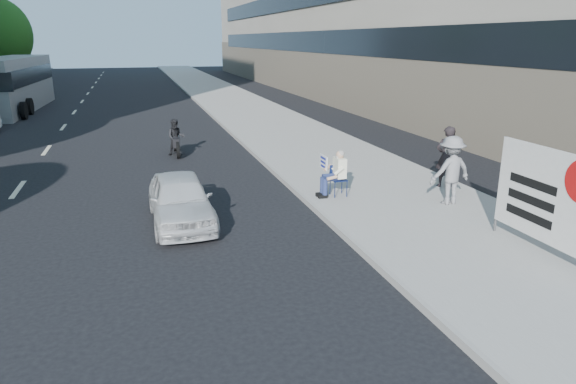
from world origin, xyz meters
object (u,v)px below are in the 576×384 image
object	(u,v)px
jogger	(451,170)
pedestrian_woman	(447,157)
white_sedan_near	(180,199)
motorcycle	(176,139)
bus	(13,84)
protest_banner	(551,198)
seated_protester	(335,171)

from	to	relation	value
jogger	pedestrian_woman	bearing A→B (deg)	-124.61
jogger	pedestrian_woman	world-z (taller)	jogger
white_sedan_near	pedestrian_woman	bearing A→B (deg)	3.23
white_sedan_near	motorcycle	bearing A→B (deg)	85.07
jogger	bus	xyz separation A→B (m)	(-15.11, 25.40, 0.57)
protest_banner	seated_protester	bearing A→B (deg)	115.79
seated_protester	protest_banner	world-z (taller)	protest_banner
protest_banner	white_sedan_near	distance (m)	8.22
seated_protester	motorcycle	distance (m)	8.25
pedestrian_woman	bus	bearing A→B (deg)	-45.46
jogger	bus	bearing A→B (deg)	-64.17
seated_protester	white_sedan_near	bearing A→B (deg)	-172.07
motorcycle	seated_protester	bearing A→B (deg)	-58.65
white_sedan_near	bus	size ratio (longest dim) A/B	0.30
white_sedan_near	bus	xyz separation A→B (m)	(-8.14, 24.47, 1.02)
jogger	bus	world-z (taller)	bus
pedestrian_woman	protest_banner	bearing A→B (deg)	89.54
jogger	white_sedan_near	size ratio (longest dim) A/B	0.51
seated_protester	motorcycle	bearing A→B (deg)	116.83
white_sedan_near	motorcycle	distance (m)	7.98
seated_protester	bus	xyz separation A→B (m)	(-12.44, 23.87, 0.76)
seated_protester	motorcycle	xyz separation A→B (m)	(-3.72, 7.36, -0.24)
seated_protester	white_sedan_near	size ratio (longest dim) A/B	0.36
seated_protester	jogger	xyz separation A→B (m)	(2.67, -1.53, 0.19)
bus	jogger	bearing A→B (deg)	-56.19
jogger	motorcycle	xyz separation A→B (m)	(-6.39, 8.89, -0.43)
jogger	white_sedan_near	world-z (taller)	jogger
seated_protester	jogger	distance (m)	3.08
seated_protester	protest_banner	size ratio (longest dim) A/B	0.43
motorcycle	bus	distance (m)	18.70
white_sedan_near	motorcycle	world-z (taller)	motorcycle
seated_protester	protest_banner	xyz separation A→B (m)	(2.49, -5.16, 0.53)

